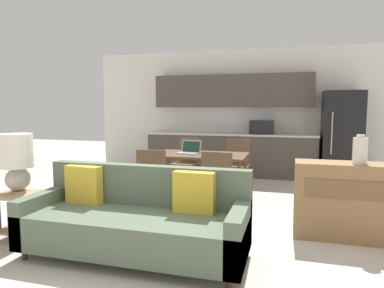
# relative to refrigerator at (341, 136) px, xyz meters

# --- Properties ---
(ground_plane) EXTENTS (20.00, 20.00, 0.00)m
(ground_plane) POSITION_rel_refrigerator_xyz_m (-2.20, -4.23, -0.88)
(ground_plane) COLOR beige
(wall_back) EXTENTS (6.40, 0.07, 2.70)m
(wall_back) POSITION_rel_refrigerator_xyz_m (-2.20, 0.40, 0.47)
(wall_back) COLOR silver
(wall_back) RESTS_ON ground_plane
(kitchen_counter) EXTENTS (3.60, 0.65, 2.15)m
(kitchen_counter) POSITION_rel_refrigerator_xyz_m (-2.19, 0.10, -0.04)
(kitchen_counter) COLOR #4C443D
(kitchen_counter) RESTS_ON ground_plane
(refrigerator) EXTENTS (0.72, 0.74, 1.77)m
(refrigerator) POSITION_rel_refrigerator_xyz_m (0.00, 0.00, 0.00)
(refrigerator) COLOR black
(refrigerator) RESTS_ON ground_plane
(dining_table) EXTENTS (1.43, 0.81, 0.74)m
(dining_table) POSITION_rel_refrigerator_xyz_m (-2.30, -2.16, -0.21)
(dining_table) COLOR brown
(dining_table) RESTS_ON ground_plane
(couch) EXTENTS (2.18, 0.80, 0.85)m
(couch) POSITION_rel_refrigerator_xyz_m (-2.40, -4.22, -0.54)
(couch) COLOR #3D2D1E
(couch) RESTS_ON ground_plane
(side_table) EXTENTS (0.41, 0.41, 0.52)m
(side_table) POSITION_rel_refrigerator_xyz_m (-3.82, -4.23, -0.54)
(side_table) COLOR tan
(side_table) RESTS_ON ground_plane
(table_lamp) EXTENTS (0.34, 0.34, 0.65)m
(table_lamp) POSITION_rel_refrigerator_xyz_m (-3.83, -4.19, 0.01)
(table_lamp) COLOR #B2A893
(table_lamp) RESTS_ON side_table
(credenza) EXTENTS (1.07, 0.40, 0.85)m
(credenza) POSITION_rel_refrigerator_xyz_m (-0.37, -3.21, -0.46)
(credenza) COLOR olive
(credenza) RESTS_ON ground_plane
(vase) EXTENTS (0.15, 0.15, 0.32)m
(vase) POSITION_rel_refrigerator_xyz_m (-0.25, -3.25, 0.11)
(vase) COLOR beige
(vase) RESTS_ON credenza
(dining_chair_far_right) EXTENTS (0.43, 0.43, 0.89)m
(dining_chair_far_right) POSITION_rel_refrigerator_xyz_m (-1.84, -1.35, -0.38)
(dining_chair_far_right) COLOR brown
(dining_chair_far_right) RESTS_ON ground_plane
(dining_chair_near_right) EXTENTS (0.46, 0.46, 0.89)m
(dining_chair_near_right) POSITION_rel_refrigerator_xyz_m (-1.85, -2.90, -0.38)
(dining_chair_near_right) COLOR brown
(dining_chair_near_right) RESTS_ON ground_plane
(dining_chair_near_left) EXTENTS (0.46, 0.46, 0.89)m
(dining_chair_near_left) POSITION_rel_refrigerator_xyz_m (-2.75, -2.93, -0.38)
(dining_chair_near_left) COLOR brown
(dining_chair_near_left) RESTS_ON ground_plane
(dining_chair_far_left) EXTENTS (0.48, 0.48, 0.89)m
(dining_chair_far_left) POSITION_rel_refrigerator_xyz_m (-2.74, -1.39, -0.38)
(dining_chair_far_left) COLOR brown
(dining_chair_far_left) RESTS_ON ground_plane
(laptop) EXTENTS (0.35, 0.29, 0.20)m
(laptop) POSITION_rel_refrigerator_xyz_m (-2.47, -2.12, -0.10)
(laptop) COLOR #B7BABC
(laptop) RESTS_ON dining_table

